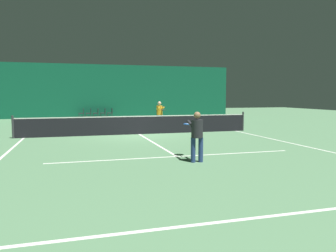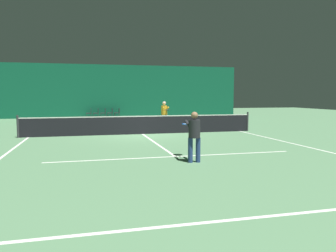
# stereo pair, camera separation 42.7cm
# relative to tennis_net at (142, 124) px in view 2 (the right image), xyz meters

# --- Properties ---
(ground_plane) EXTENTS (60.00, 60.00, 0.00)m
(ground_plane) POSITION_rel_tennis_net_xyz_m (0.00, 0.00, -0.51)
(ground_plane) COLOR #56845B
(backdrop_curtain) EXTENTS (23.00, 0.12, 4.74)m
(backdrop_curtain) POSITION_rel_tennis_net_xyz_m (0.00, 13.57, 1.86)
(backdrop_curtain) COLOR #0F5138
(backdrop_curtain) RESTS_ON ground
(court_line_baseline_far) EXTENTS (11.00, 0.10, 0.00)m
(court_line_baseline_far) POSITION_rel_tennis_net_xyz_m (0.00, 11.90, -0.51)
(court_line_baseline_far) COLOR white
(court_line_baseline_far) RESTS_ON ground
(court_line_baseline_near) EXTENTS (11.00, 0.10, 0.00)m
(court_line_baseline_near) POSITION_rel_tennis_net_xyz_m (0.00, -11.90, -0.51)
(court_line_baseline_near) COLOR white
(court_line_baseline_near) RESTS_ON ground
(court_line_service_far) EXTENTS (8.25, 0.10, 0.00)m
(court_line_service_far) POSITION_rel_tennis_net_xyz_m (0.00, 6.40, -0.51)
(court_line_service_far) COLOR white
(court_line_service_far) RESTS_ON ground
(court_line_service_near) EXTENTS (8.25, 0.10, 0.00)m
(court_line_service_near) POSITION_rel_tennis_net_xyz_m (0.00, -6.40, -0.51)
(court_line_service_near) COLOR white
(court_line_service_near) RESTS_ON ground
(court_line_sideline_left) EXTENTS (0.10, 23.80, 0.00)m
(court_line_sideline_left) POSITION_rel_tennis_net_xyz_m (-5.50, 0.00, -0.51)
(court_line_sideline_left) COLOR white
(court_line_sideline_left) RESTS_ON ground
(court_line_sideline_right) EXTENTS (0.10, 23.80, 0.00)m
(court_line_sideline_right) POSITION_rel_tennis_net_xyz_m (5.50, 0.00, -0.51)
(court_line_sideline_right) COLOR white
(court_line_sideline_right) RESTS_ON ground
(court_line_centre) EXTENTS (0.10, 12.80, 0.00)m
(court_line_centre) POSITION_rel_tennis_net_xyz_m (0.00, 0.00, -0.51)
(court_line_centre) COLOR white
(court_line_centre) RESTS_ON ground
(tennis_net) EXTENTS (12.00, 0.10, 1.07)m
(tennis_net) POSITION_rel_tennis_net_xyz_m (0.00, 0.00, 0.00)
(tennis_net) COLOR black
(tennis_net) RESTS_ON ground
(player_near) EXTENTS (0.43, 1.30, 1.52)m
(player_near) POSITION_rel_tennis_net_xyz_m (0.30, -7.38, 0.37)
(player_near) COLOR navy
(player_near) RESTS_ON ground
(player_far) EXTENTS (0.42, 1.34, 1.62)m
(player_far) POSITION_rel_tennis_net_xyz_m (1.87, 2.97, 0.43)
(player_far) COLOR navy
(player_far) RESTS_ON ground
(courtside_chair_0) EXTENTS (0.44, 0.44, 0.84)m
(courtside_chair_0) POSITION_rel_tennis_net_xyz_m (-2.50, 13.02, -0.03)
(courtside_chair_0) COLOR #2D2D2D
(courtside_chair_0) RESTS_ON ground
(courtside_chair_1) EXTENTS (0.44, 0.44, 0.84)m
(courtside_chair_1) POSITION_rel_tennis_net_xyz_m (-1.89, 13.02, -0.03)
(courtside_chair_1) COLOR #2D2D2D
(courtside_chair_1) RESTS_ON ground
(courtside_chair_2) EXTENTS (0.44, 0.44, 0.84)m
(courtside_chair_2) POSITION_rel_tennis_net_xyz_m (-1.27, 13.02, -0.03)
(courtside_chair_2) COLOR #2D2D2D
(courtside_chair_2) RESTS_ON ground
(courtside_chair_3) EXTENTS (0.44, 0.44, 0.84)m
(courtside_chair_3) POSITION_rel_tennis_net_xyz_m (-0.65, 13.02, -0.03)
(courtside_chair_3) COLOR #2D2D2D
(courtside_chair_3) RESTS_ON ground
(courtside_chair_4) EXTENTS (0.44, 0.44, 0.84)m
(courtside_chair_4) POSITION_rel_tennis_net_xyz_m (-0.03, 13.02, -0.03)
(courtside_chair_4) COLOR #2D2D2D
(courtside_chair_4) RESTS_ON ground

